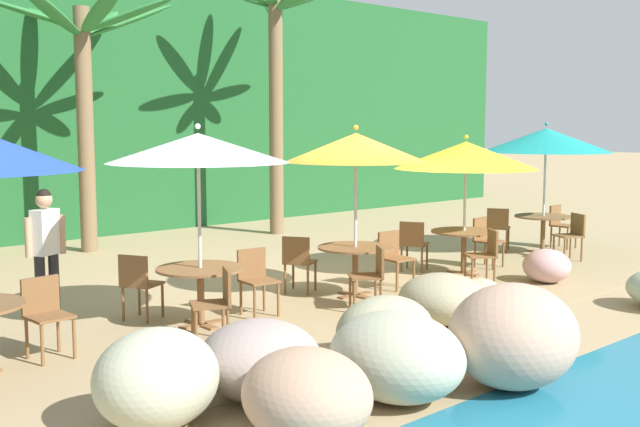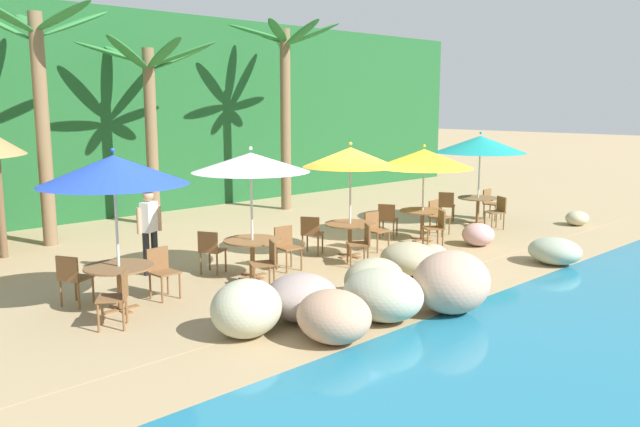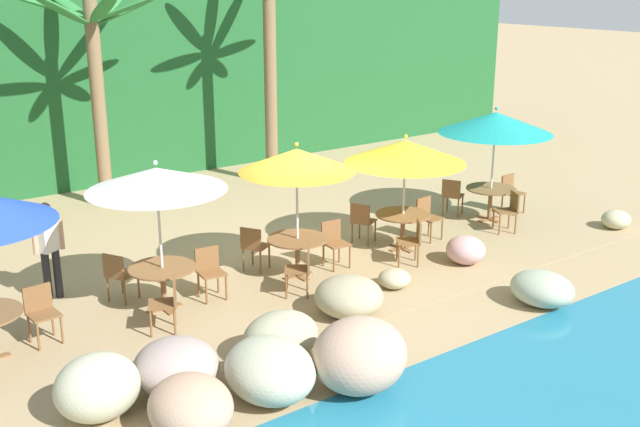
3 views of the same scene
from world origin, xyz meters
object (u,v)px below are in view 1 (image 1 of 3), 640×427
(dining_table_white, at_px, (200,277))
(umbrella_orange, at_px, (356,148))
(chair_blue_seaward, at_px, (45,311))
(chair_teal_left, at_px, (572,233))
(chair_white_inland, at_px, (138,282))
(waiter_in_white, at_px, (46,245))
(umbrella_teal, at_px, (546,140))
(chair_yellow_inland, at_px, (413,242))
(dining_table_yellow, at_px, (464,238))
(palm_tree_third, at_px, (277,57))
(chair_yellow_left, at_px, (486,252))
(chair_teal_seaward, at_px, (560,223))
(umbrella_white, at_px, (198,148))
(palm_tree_second, at_px, (85,69))
(chair_orange_left, at_px, (372,273))
(chair_yellow_seaward, at_px, (485,238))
(dining_table_orange, at_px, (355,255))
(umbrella_yellow, at_px, (466,155))
(chair_white_left, at_px, (218,300))
(chair_orange_seaward, at_px, (393,255))
(dining_table_teal, at_px, (543,222))
(chair_orange_inland, at_px, (298,260))
(chair_teal_inland, at_px, (498,226))
(chair_white_seaward, at_px, (256,276))

(dining_table_white, distance_m, umbrella_orange, 3.03)
(chair_blue_seaward, bearing_deg, chair_teal_left, -3.99)
(chair_white_inland, relative_size, waiter_in_white, 0.51)
(umbrella_teal, distance_m, waiter_in_white, 9.48)
(chair_yellow_inland, bearing_deg, dining_table_yellow, -57.81)
(palm_tree_third, distance_m, waiter_in_white, 8.84)
(chair_yellow_left, bearing_deg, umbrella_orange, 159.72)
(chair_teal_left, xyz_separation_m, waiter_in_white, (-9.00, 2.19, 0.47))
(umbrella_teal, distance_m, chair_teal_seaward, 1.90)
(chair_yellow_left, relative_size, chair_teal_left, 1.00)
(umbrella_orange, relative_size, palm_tree_third, 0.43)
(umbrella_white, xyz_separation_m, palm_tree_second, (1.51, 6.26, 1.35))
(dining_table_white, xyz_separation_m, dining_table_yellow, (5.11, -0.15, 0.00))
(chair_orange_left, distance_m, chair_teal_seaward, 6.75)
(dining_table_white, relative_size, chair_yellow_seaward, 1.26)
(dining_table_white, height_order, dining_table_orange, same)
(dining_table_white, distance_m, chair_yellow_inland, 4.69)
(chair_yellow_seaward, bearing_deg, umbrella_white, -179.72)
(chair_white_inland, bearing_deg, dining_table_yellow, -8.80)
(umbrella_yellow, height_order, chair_yellow_seaward, umbrella_yellow)
(chair_white_inland, xyz_separation_m, chair_white_left, (0.17, -1.52, 0.00))
(chair_blue_seaward, distance_m, chair_yellow_left, 6.72)
(chair_yellow_seaward, height_order, chair_yellow_left, same)
(dining_table_white, bearing_deg, waiter_in_white, 131.07)
(chair_orange_seaward, bearing_deg, dining_table_orange, -177.79)
(chair_orange_left, xyz_separation_m, dining_table_teal, (5.81, 0.99, 0.10))
(chair_white_left, height_order, chair_yellow_left, same)
(chair_orange_seaward, height_order, dining_table_yellow, chair_orange_seaward)
(dining_table_teal, bearing_deg, chair_white_left, -173.59)
(chair_blue_seaward, relative_size, palm_tree_third, 0.15)
(chair_orange_seaward, bearing_deg, chair_orange_left, -148.56)
(chair_orange_inland, xyz_separation_m, dining_table_teal, (5.90, -0.44, 0.10))
(chair_orange_seaward, xyz_separation_m, chair_yellow_left, (1.25, -0.81, 0.00))
(chair_teal_seaward, distance_m, palm_tree_second, 9.94)
(dining_table_orange, relative_size, palm_tree_third, 0.19)
(dining_table_white, bearing_deg, chair_orange_seaward, -1.40)
(dining_table_white, xyz_separation_m, chair_teal_inland, (7.50, 0.83, -0.10))
(chair_orange_inland, height_order, dining_table_teal, chair_orange_inland)
(chair_white_seaward, relative_size, chair_teal_left, 1.00)
(dining_table_white, height_order, dining_table_teal, same)
(umbrella_yellow, bearing_deg, chair_white_inland, 171.20)
(chair_white_left, relative_size, chair_orange_seaward, 1.00)
(chair_yellow_left, bearing_deg, palm_tree_third, 80.25)
(umbrella_white, xyz_separation_m, umbrella_yellow, (5.11, -0.15, -0.22))
(chair_white_left, relative_size, chair_teal_inland, 1.00)
(chair_blue_seaward, distance_m, waiter_in_white, 1.72)
(chair_teal_left, height_order, waiter_in_white, waiter_in_white)
(chair_white_left, xyz_separation_m, chair_orange_left, (2.46, -0.06, 0.00))
(chair_teal_inland, relative_size, waiter_in_white, 0.51)
(umbrella_white, distance_m, chair_orange_inland, 2.75)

